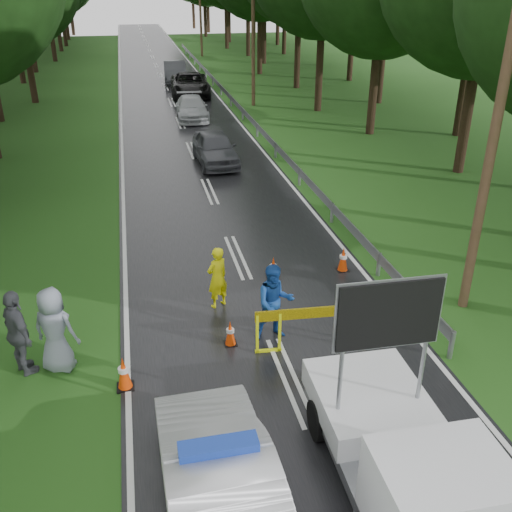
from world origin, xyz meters
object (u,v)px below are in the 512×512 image
object	(u,v)px
queue_car_first	(215,148)
queue_car_fourth	(175,72)
barrier	(313,318)
officer	(217,278)
police_sedan	(220,489)
civilian	(275,302)
queue_car_third	(190,85)
work_truck	(404,458)
queue_car_second	(192,108)

from	to	relation	value
queue_car_first	queue_car_fourth	world-z (taller)	queue_car_fourth
barrier	queue_car_first	world-z (taller)	queue_car_first
barrier	officer	world-z (taller)	officer
police_sedan	queue_car_fourth	xyz separation A→B (m)	(2.96, 41.30, 0.02)
police_sedan	civilian	distance (m)	5.26
barrier	queue_car_third	size ratio (longest dim) A/B	0.47
civilian	work_truck	bearing A→B (deg)	-79.80
barrier	queue_car_third	distance (m)	31.12
officer	queue_car_first	size ratio (longest dim) A/B	0.40
work_truck	queue_car_fourth	bearing A→B (deg)	91.15
police_sedan	barrier	size ratio (longest dim) A/B	1.79
officer	civilian	world-z (taller)	civilian
barrier	queue_car_third	bearing A→B (deg)	92.64
police_sedan	officer	distance (m)	6.57
police_sedan	civilian	bearing A→B (deg)	-114.20
queue_car_third	queue_car_fourth	distance (m)	6.02
police_sedan	queue_car_first	bearing A→B (deg)	-99.65
queue_car_first	queue_car_fourth	size ratio (longest dim) A/B	0.87
police_sedan	officer	world-z (taller)	police_sedan
queue_car_first	queue_car_third	bearing A→B (deg)	85.57
work_truck	queue_car_third	bearing A→B (deg)	90.26
civilian	queue_car_fourth	xyz separation A→B (m)	(0.91, 36.45, -0.14)
queue_car_second	queue_car_fourth	bearing A→B (deg)	91.92
queue_car_second	queue_car_fourth	distance (m)	13.23
police_sedan	queue_car_fourth	world-z (taller)	police_sedan
queue_car_third	queue_car_fourth	bearing A→B (deg)	98.39
civilian	queue_car_second	world-z (taller)	civilian
barrier	queue_car_third	world-z (taller)	queue_car_third
police_sedan	queue_car_second	distance (m)	28.21
officer	police_sedan	bearing A→B (deg)	51.65
queue_car_first	barrier	bearing A→B (deg)	-91.93
barrier	queue_car_first	bearing A→B (deg)	93.97
officer	queue_car_first	world-z (taller)	officer
officer	queue_car_fourth	distance (m)	34.86
barrier	officer	size ratio (longest dim) A/B	1.58
officer	queue_car_second	xyz separation A→B (m)	(1.81, 21.57, -0.19)
civilian	queue_car_first	bearing A→B (deg)	87.84
queue_car_first	queue_car_third	distance (m)	16.44
queue_car_first	queue_car_second	world-z (taller)	queue_car_first
queue_car_third	queue_car_first	bearing A→B (deg)	-89.24
civilian	queue_car_fourth	size ratio (longest dim) A/B	0.39
police_sedan	civilian	xyz separation A→B (m)	(2.05, 4.85, 0.16)
queue_car_fourth	queue_car_first	bearing A→B (deg)	-87.11
work_truck	officer	world-z (taller)	work_truck
officer	queue_car_fourth	size ratio (longest dim) A/B	0.34
work_truck	officer	size ratio (longest dim) A/B	2.64
work_truck	queue_car_third	size ratio (longest dim) A/B	0.78
police_sedan	queue_car_third	bearing A→B (deg)	-96.93
barrier	officer	distance (m)	2.94
work_truck	queue_car_fourth	xyz separation A→B (m)	(0.08, 41.47, -0.14)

